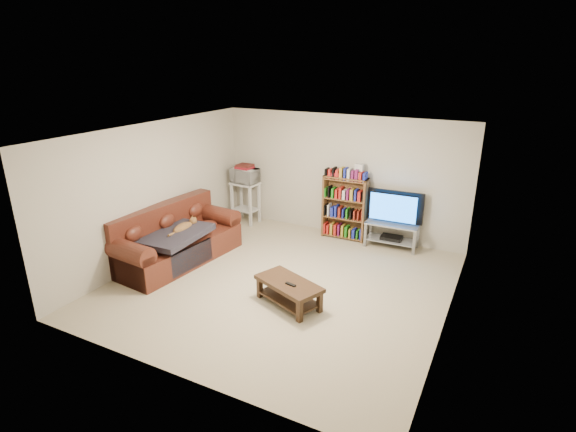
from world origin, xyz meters
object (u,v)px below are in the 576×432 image
Objects in this scene: sofa at (174,242)px; bookshelf at (345,207)px; coffee_table at (289,289)px; tv_stand at (392,231)px.

sofa is 1.90× the size of bookshelf.
sofa reaches higher than coffee_table.
tv_stand is at bearing 41.04° from sofa.
bookshelf reaches higher than coffee_table.
bookshelf is at bearing 176.59° from tv_stand.
bookshelf is at bearing 51.26° from sofa.
tv_stand is 0.78× the size of bookshelf.
sofa reaches higher than tv_stand.
bookshelf is at bearing 115.93° from coffee_table.
sofa is 2.43× the size of tv_stand.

